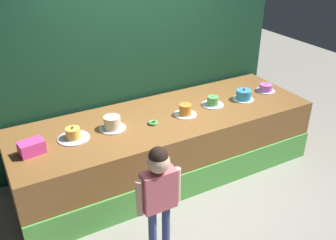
# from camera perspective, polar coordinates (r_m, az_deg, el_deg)

# --- Properties ---
(ground_plane) EXTENTS (12.00, 12.00, 0.00)m
(ground_plane) POSITION_cam_1_polar(r_m,az_deg,el_deg) (4.48, 3.31, -11.50)
(ground_plane) COLOR gray
(stage_platform) EXTENTS (3.65, 1.20, 0.79)m
(stage_platform) POSITION_cam_1_polar(r_m,az_deg,el_deg) (4.67, -0.37, -3.73)
(stage_platform) COLOR brown
(stage_platform) RESTS_ON ground_plane
(curtain_backdrop) EXTENTS (3.95, 0.08, 2.68)m
(curtain_backdrop) POSITION_cam_1_polar(r_m,az_deg,el_deg) (4.84, -4.41, 9.70)
(curtain_backdrop) COLOR #19472D
(curtain_backdrop) RESTS_ON ground_plane
(child_figure) EXTENTS (0.45, 0.21, 1.16)m
(child_figure) POSITION_cam_1_polar(r_m,az_deg,el_deg) (3.40, -1.41, -10.09)
(child_figure) COLOR #3F4C8C
(child_figure) RESTS_ON ground_plane
(pink_box) EXTENTS (0.26, 0.19, 0.14)m
(pink_box) POSITION_cam_1_polar(r_m,az_deg,el_deg) (3.96, -19.99, -3.94)
(pink_box) COLOR #F644A2
(pink_box) RESTS_ON stage_platform
(donut) EXTENTS (0.11, 0.11, 0.03)m
(donut) POSITION_cam_1_polar(r_m,az_deg,el_deg) (4.29, -2.30, -0.41)
(donut) COLOR #59B259
(donut) RESTS_ON stage_platform
(cake_far_left) EXTENTS (0.34, 0.34, 0.15)m
(cake_far_left) POSITION_cam_1_polar(r_m,az_deg,el_deg) (4.11, -14.18, -2.15)
(cake_far_left) COLOR silver
(cake_far_left) RESTS_ON stage_platform
(cake_left) EXTENTS (0.30, 0.30, 0.15)m
(cake_left) POSITION_cam_1_polar(r_m,az_deg,el_deg) (4.21, -8.46, -0.48)
(cake_left) COLOR silver
(cake_left) RESTS_ON stage_platform
(cake_center_left) EXTENTS (0.28, 0.28, 0.18)m
(cake_center_left) POSITION_cam_1_polar(r_m,az_deg,el_deg) (4.47, 2.65, 1.46)
(cake_center_left) COLOR white
(cake_center_left) RESTS_ON stage_platform
(cake_center_right) EXTENTS (0.28, 0.28, 0.15)m
(cake_center_right) POSITION_cam_1_polar(r_m,az_deg,el_deg) (4.75, 6.80, 2.79)
(cake_center_right) COLOR silver
(cake_center_right) RESTS_ON stage_platform
(cake_right) EXTENTS (0.27, 0.27, 0.16)m
(cake_right) POSITION_cam_1_polar(r_m,az_deg,el_deg) (4.96, 11.40, 3.73)
(cake_right) COLOR white
(cake_right) RESTS_ON stage_platform
(cake_far_right) EXTENTS (0.26, 0.26, 0.15)m
(cake_far_right) POSITION_cam_1_polar(r_m,az_deg,el_deg) (5.30, 14.61, 4.72)
(cake_far_right) COLOR silver
(cake_far_right) RESTS_ON stage_platform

